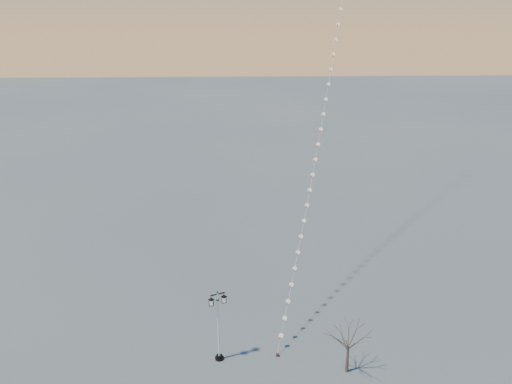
{
  "coord_description": "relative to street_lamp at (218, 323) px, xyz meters",
  "views": [
    {
      "loc": [
        -0.81,
        -27.27,
        22.68
      ],
      "look_at": [
        0.52,
        6.94,
        10.21
      ],
      "focal_mm": 35.98,
      "sensor_mm": 36.0,
      "label": 1
    }
  ],
  "objects": [
    {
      "name": "bare_tree",
      "position": [
        8.42,
        -1.58,
        -0.43
      ],
      "size": [
        2.16,
        2.16,
        3.58
      ],
      "rotation": [
        0.0,
        0.0,
        0.43
      ],
      "color": "#483A2F",
      "rests_on": "ground"
    },
    {
      "name": "ground",
      "position": [
        2.18,
        -1.75,
        -2.92
      ],
      "size": [
        300.0,
        300.0,
        0.0
      ],
      "primitive_type": "plane",
      "color": "#535553",
      "rests_on": "ground"
    },
    {
      "name": "kite_train",
      "position": [
        10.02,
        17.35,
        19.29
      ],
      "size": [
        12.67,
        34.99,
        44.59
      ],
      "rotation": [
        0.0,
        0.0,
        0.23
      ],
      "color": "#36201B",
      "rests_on": "ground"
    },
    {
      "name": "street_lamp",
      "position": [
        0.0,
        0.0,
        0.0
      ],
      "size": [
        1.27,
        0.79,
        5.28
      ],
      "rotation": [
        0.0,
        0.0,
        0.39
      ],
      "color": "black",
      "rests_on": "ground"
    }
  ]
}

